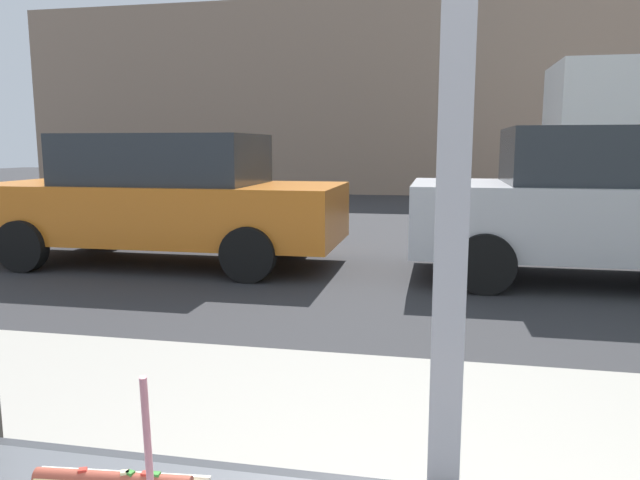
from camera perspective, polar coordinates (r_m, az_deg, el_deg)
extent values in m
plane|color=#2D2D30|center=(8.98, 11.30, -1.04)|extent=(60.00, 60.00, 0.00)
cube|color=#9E9EA3|center=(0.94, 12.94, 15.97)|extent=(0.05, 0.08, 1.30)
cube|color=gray|center=(19.55, 11.68, 13.25)|extent=(28.00, 1.20, 6.11)
cylinder|color=pink|center=(0.63, -15.99, -20.38)|extent=(0.02, 0.04, 0.20)
cube|color=silver|center=(1.05, -18.13, -20.97)|extent=(0.27, 0.03, 0.03)
cylinder|color=brown|center=(1.00, -19.21, -20.87)|extent=(0.24, 0.05, 0.03)
cube|color=beige|center=(0.99, -18.14, -20.45)|extent=(0.01, 0.01, 0.01)
cube|color=#337A2D|center=(0.99, -17.70, -20.52)|extent=(0.01, 0.01, 0.01)
cube|color=red|center=(0.98, -16.31, -20.74)|extent=(0.01, 0.01, 0.01)
cube|color=red|center=(1.02, -21.74, -19.84)|extent=(0.01, 0.01, 0.01)
cube|color=#337A2D|center=(0.97, -15.41, -20.87)|extent=(0.01, 0.01, 0.01)
cube|color=orange|center=(8.09, -14.77, 2.66)|extent=(4.67, 1.77, 0.73)
cube|color=#282D33|center=(8.03, -14.59, 7.50)|extent=(2.43, 1.55, 0.63)
cylinder|color=black|center=(8.46, -3.18, 0.71)|extent=(0.64, 0.18, 0.64)
cylinder|color=black|center=(6.79, -6.90, -1.39)|extent=(0.64, 0.18, 0.64)
cylinder|color=black|center=(9.60, -20.15, 1.16)|extent=(0.64, 0.18, 0.64)
cylinder|color=black|center=(8.17, -26.59, -0.53)|extent=(0.64, 0.18, 0.64)
cube|color=#BCBCC1|center=(7.49, 25.09, 1.85)|extent=(4.19, 1.83, 0.79)
cube|color=#282D33|center=(7.45, 25.78, 7.26)|extent=(2.18, 1.61, 0.63)
cylinder|color=black|center=(8.24, 14.61, 0.21)|extent=(0.64, 0.18, 0.64)
cylinder|color=black|center=(6.44, 15.49, -2.21)|extent=(0.64, 0.18, 0.64)
cylinder|color=black|center=(14.47, 26.11, 3.76)|extent=(0.90, 0.24, 0.90)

